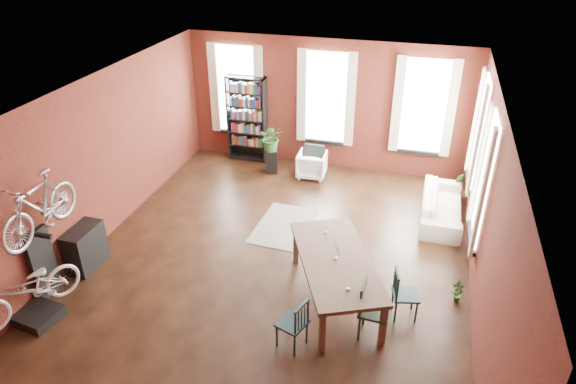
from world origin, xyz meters
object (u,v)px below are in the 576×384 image
(white_armchair, at_px, (312,163))
(console_table, at_px, (85,247))
(dining_chair_a, at_px, (292,323))
(dining_table, at_px, (335,279))
(cream_sofa, at_px, (443,201))
(bike_trainer, at_px, (39,316))
(dining_chair_d, at_px, (406,294))
(plant_stand, at_px, (271,161))
(dining_chair_c, at_px, (374,311))
(dining_chair_b, at_px, (327,268))
(bicycle_floor, at_px, (20,269))
(bookshelf, at_px, (247,119))

(white_armchair, relative_size, console_table, 0.86)
(dining_chair_a, height_order, console_table, dining_chair_a)
(dining_table, xyz_separation_m, dining_chair_a, (-0.41, -1.19, 0.02))
(white_armchair, bearing_deg, console_table, 53.04)
(cream_sofa, bearing_deg, bike_trainer, 129.08)
(dining_chair_d, xyz_separation_m, plant_stand, (-3.61, 4.37, -0.14))
(dining_chair_c, relative_size, console_table, 1.20)
(console_table, xyz_separation_m, plant_stand, (2.10, 4.61, -0.10))
(dining_chair_c, bearing_deg, console_table, 89.55)
(dining_chair_b, bearing_deg, cream_sofa, 126.64)
(dining_chair_d, distance_m, bicycle_floor, 5.94)
(dining_chair_c, xyz_separation_m, white_armchair, (-2.17, 4.98, -0.13))
(bookshelf, distance_m, cream_sofa, 5.28)
(plant_stand, relative_size, bicycle_floor, 0.35)
(white_armchair, relative_size, bicycle_floor, 0.40)
(dining_chair_d, height_order, console_table, dining_chair_d)
(dining_chair_d, distance_m, cream_sofa, 3.30)
(dining_chair_a, relative_size, cream_sofa, 0.41)
(dining_chair_b, relative_size, dining_chair_c, 0.86)
(bike_trainer, distance_m, plant_stand, 6.40)
(dining_table, xyz_separation_m, white_armchair, (-1.43, 4.32, -0.07))
(dining_chair_c, distance_m, dining_chair_d, 0.71)
(console_table, bearing_deg, plant_stand, 65.45)
(dining_chair_b, bearing_deg, dining_table, 15.59)
(dining_chair_c, distance_m, white_armchair, 5.43)
(cream_sofa, distance_m, console_table, 7.15)
(dining_chair_b, bearing_deg, dining_chair_a, -29.39)
(dining_chair_a, bearing_deg, white_armchair, -149.85)
(dining_chair_b, distance_m, bike_trainer, 4.74)
(dining_chair_b, xyz_separation_m, bookshelf, (-3.09, 4.62, 0.69))
(plant_stand, bearing_deg, dining_table, -60.20)
(plant_stand, bearing_deg, console_table, -114.55)
(dining_chair_c, height_order, white_armchair, dining_chair_c)
(console_table, distance_m, plant_stand, 5.07)
(dining_chair_b, bearing_deg, dining_chair_d, 54.90)
(dining_chair_a, xyz_separation_m, dining_chair_b, (0.22, 1.45, -0.02))
(white_armchair, relative_size, bike_trainer, 1.15)
(dining_chair_a, bearing_deg, bicycle_floor, -61.45)
(dining_table, xyz_separation_m, bike_trainer, (-4.45, -1.80, -0.33))
(dining_chair_b, height_order, cream_sofa, dining_chair_b)
(dining_chair_b, bearing_deg, console_table, -103.22)
(bicycle_floor, bearing_deg, dining_table, 46.71)
(dining_table, height_order, dining_chair_b, dining_chair_b)
(plant_stand, distance_m, bicycle_floor, 6.49)
(dining_table, relative_size, console_table, 3.03)
(dining_chair_a, relative_size, dining_chair_c, 0.90)
(dining_chair_d, relative_size, cream_sofa, 0.42)
(dining_chair_d, height_order, plant_stand, dining_chair_d)
(dining_chair_d, bearing_deg, dining_chair_a, 111.78)
(bookshelf, distance_m, bike_trainer, 6.85)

